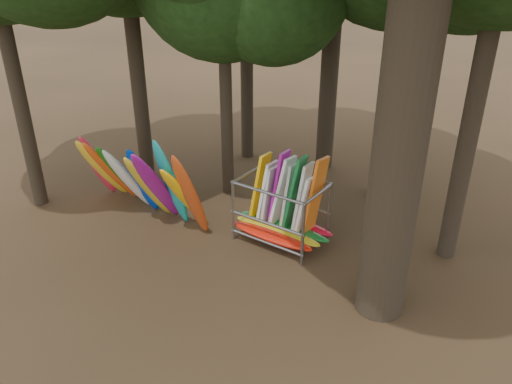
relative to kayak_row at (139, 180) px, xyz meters
The scene contains 3 objects.
ground 3.34m from the kayak_row, ahead, with size 120.00×120.00×0.00m, color #47331E.
kayak_row is the anchor object (origin of this frame).
storage_rack 4.76m from the kayak_row, 16.71° to the left, with size 3.13×1.59×2.83m.
Camera 1 is at (8.32, -9.45, 8.00)m, focal length 35.00 mm.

